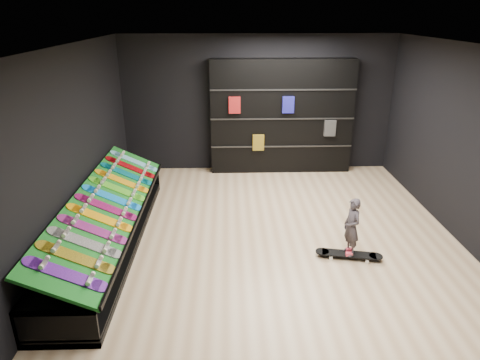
{
  "coord_description": "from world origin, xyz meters",
  "views": [
    {
      "loc": [
        -0.69,
        -5.96,
        3.45
      ],
      "look_at": [
        -0.5,
        0.2,
        1.0
      ],
      "focal_mm": 32.0,
      "sensor_mm": 36.0,
      "label": 1
    }
  ],
  "objects_px": {
    "back_shelving": "(282,117)",
    "floor_skateboard": "(349,256)",
    "display_rack": "(109,231)",
    "child": "(351,238)"
  },
  "relations": [
    {
      "from": "back_shelving",
      "to": "floor_skateboard",
      "type": "bearing_deg",
      "value": -81.34
    },
    {
      "from": "display_rack",
      "to": "back_shelving",
      "type": "xyz_separation_m",
      "value": [
        3.07,
        3.32,
        1.0
      ]
    },
    {
      "from": "back_shelving",
      "to": "display_rack",
      "type": "bearing_deg",
      "value": -132.73
    },
    {
      "from": "display_rack",
      "to": "back_shelving",
      "type": "height_order",
      "value": "back_shelving"
    },
    {
      "from": "back_shelving",
      "to": "floor_skateboard",
      "type": "relative_size",
      "value": 3.2
    },
    {
      "from": "floor_skateboard",
      "to": "child",
      "type": "height_order",
      "value": "child"
    },
    {
      "from": "floor_skateboard",
      "to": "display_rack",
      "type": "bearing_deg",
      "value": -176.46
    },
    {
      "from": "floor_skateboard",
      "to": "back_shelving",
      "type": "bearing_deg",
      "value": 110.15
    },
    {
      "from": "display_rack",
      "to": "child",
      "type": "distance_m",
      "value": 3.69
    },
    {
      "from": "back_shelving",
      "to": "child",
      "type": "bearing_deg",
      "value": -81.34
    }
  ]
}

